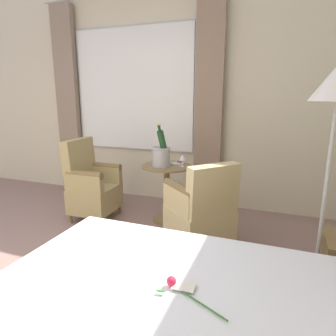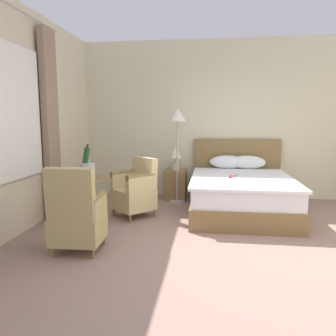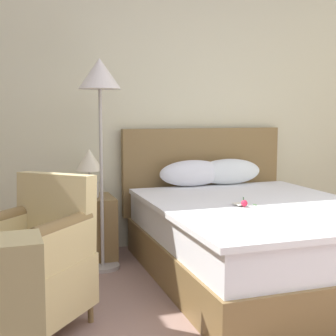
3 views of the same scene
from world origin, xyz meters
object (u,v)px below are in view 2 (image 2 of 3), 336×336
champagne_bucket (87,168)px  armchair_facing_bed (76,216)px  bed (240,192)px  wine_glass_near_edge (72,171)px  nightstand (175,184)px  bedside_lamp (176,156)px  snack_plate (78,176)px  floor_lamp_brass (177,123)px  armchair_by_window (136,190)px  side_table_round (86,196)px  wine_glass_near_bucket (89,169)px

champagne_bucket → armchair_facing_bed: 0.99m
bed → wine_glass_near_edge: bearing=-155.8°
nightstand → bedside_lamp: 0.55m
snack_plate → armchair_facing_bed: size_ratio=0.16×
floor_lamp_brass → armchair_facing_bed: floor_lamp_brass is taller
armchair_by_window → champagne_bucket: bearing=-129.7°
nightstand → champagne_bucket: champagne_bucket is taller
armchair_by_window → nightstand: bearing=67.9°
side_table_round → wine_glass_near_edge: bearing=-167.7°
bed → champagne_bucket: 2.52m
side_table_round → armchair_facing_bed: armchair_facing_bed is taller
side_table_round → nightstand: bearing=59.3°
bedside_lamp → armchair_facing_bed: size_ratio=0.42×
side_table_round → champagne_bucket: 0.42m
side_table_round → floor_lamp_brass: bearing=53.9°
armchair_facing_bed → wine_glass_near_edge: bearing=115.8°
floor_lamp_brass → bed: bearing=-24.8°
armchair_by_window → wine_glass_near_bucket: bearing=-146.5°
bedside_lamp → wine_glass_near_edge: 2.25m
nightstand → bedside_lamp: bearing=180.0°
floor_lamp_brass → snack_plate: floor_lamp_brass is taller
armchair_by_window → armchair_facing_bed: size_ratio=0.92×
nightstand → side_table_round: side_table_round is taller
bed → wine_glass_near_edge: size_ratio=15.28×
nightstand → armchair_by_window: 1.34m
floor_lamp_brass → snack_plate: size_ratio=10.82×
bedside_lamp → side_table_round: size_ratio=0.60×
side_table_round → champagne_bucket: champagne_bucket is taller
nightstand → armchair_facing_bed: (-0.84, -2.75, 0.14)m
side_table_round → snack_plate: 0.32m
wine_glass_near_bucket → snack_plate: size_ratio=0.88×
bed → armchair_facing_bed: size_ratio=2.18×
nightstand → snack_plate: size_ratio=3.53×
snack_plate → armchair_by_window: size_ratio=0.17×
wine_glass_near_edge → armchair_facing_bed: (0.43, -0.89, -0.38)m
nightstand → floor_lamp_brass: 1.21m
side_table_round → champagne_bucket: size_ratio=1.38×
snack_plate → armchair_facing_bed: 1.13m
champagne_bucket → snack_plate: bearing=142.9°
bedside_lamp → bed: bearing=-33.4°
nightstand → snack_plate: bearing=-125.3°
bedside_lamp → wine_glass_near_edge: bedside_lamp is taller
floor_lamp_brass → armchair_facing_bed: size_ratio=1.72×
floor_lamp_brass → wine_glass_near_bucket: floor_lamp_brass is taller
wine_glass_near_bucket → bedside_lamp: bearing=55.9°
champagne_bucket → wine_glass_near_bucket: size_ratio=3.63×
side_table_round → snack_plate: (-0.14, 0.09, 0.28)m
bed → wine_glass_near_edge: 2.71m
floor_lamp_brass → side_table_round: (-1.14, -1.57, -1.03)m
bedside_lamp → floor_lamp_brass: bearing=-77.3°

